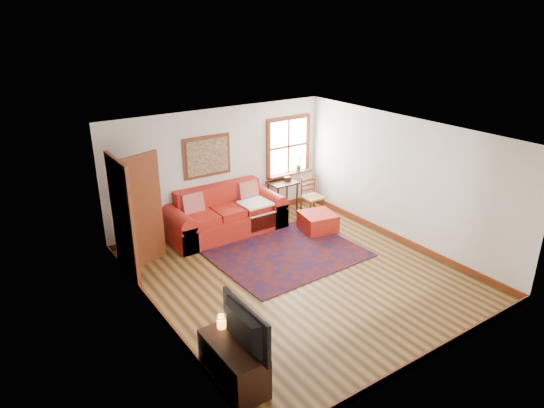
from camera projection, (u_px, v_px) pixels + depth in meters
ground at (298, 275)px, 8.49m from camera, size 5.50×5.50×0.00m
room_envelope at (299, 186)px, 7.89m from camera, size 5.04×5.54×2.52m
window at (290, 152)px, 11.01m from camera, size 1.18×0.20×1.38m
doorway at (134, 213)px, 8.30m from camera, size 0.89×1.08×2.14m
framed_artwork at (207, 156)px, 9.84m from camera, size 1.05×0.07×0.85m
persian_rug at (287, 253)px, 9.21m from camera, size 2.74×2.23×0.02m
red_leather_sofa at (225, 218)px, 10.03m from camera, size 2.44×1.01×0.95m
red_ottoman at (318, 222)px, 10.14m from camera, size 0.79×0.79×0.38m
side_table at (283, 187)px, 10.85m from camera, size 0.63×0.47×0.75m
ladder_back_chair at (311, 195)px, 10.78m from camera, size 0.43×0.41×0.91m
media_cabinet at (233, 363)px, 5.93m from camera, size 0.46×1.02×0.56m
television at (238, 329)px, 5.64m from camera, size 0.13×1.00×0.57m
candle_hurricane at (221, 322)px, 6.10m from camera, size 0.12×0.12×0.18m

